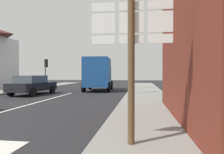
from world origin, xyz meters
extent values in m
plane|color=#232326|center=(0.00, 10.00, 0.00)|extent=(80.00, 80.00, 0.00)
cube|color=gray|center=(6.06, 8.00, 0.07)|extent=(2.91, 44.00, 0.14)
cube|color=silver|center=(0.00, 6.00, 0.01)|extent=(0.16, 12.00, 0.01)
cube|color=black|center=(-2.51, 10.46, 0.62)|extent=(2.11, 4.34, 0.60)
cube|color=#47515B|center=(-2.53, 10.21, 1.19)|extent=(1.73, 2.23, 0.55)
cylinder|color=black|center=(-3.27, 11.88, 0.32)|extent=(0.27, 0.66, 0.64)
cylinder|color=black|center=(-1.52, 11.73, 0.32)|extent=(0.27, 0.66, 0.64)
cylinder|color=black|center=(-3.50, 9.19, 0.32)|extent=(0.27, 0.66, 0.64)
cylinder|color=black|center=(-1.76, 9.04, 0.32)|extent=(0.27, 0.66, 0.64)
cube|color=#19478C|center=(1.75, 14.18, 1.75)|extent=(2.47, 3.85, 2.60)
cube|color=#19478C|center=(1.57, 16.68, 1.45)|extent=(2.18, 1.45, 2.00)
cube|color=#47515B|center=(1.57, 16.73, 2.25)|extent=(1.76, 0.23, 0.70)
cylinder|color=black|center=(0.48, 16.54, 0.45)|extent=(0.35, 0.92, 0.90)
cylinder|color=black|center=(2.67, 16.71, 0.45)|extent=(0.35, 0.92, 0.90)
cylinder|color=black|center=(0.73, 13.15, 0.45)|extent=(0.35, 0.92, 0.90)
cylinder|color=black|center=(2.92, 13.32, 0.45)|extent=(0.35, 0.92, 0.90)
cylinder|color=brown|center=(5.47, -0.10, 1.60)|extent=(0.14, 0.14, 3.20)
cube|color=white|center=(4.89, -0.05, 2.96)|extent=(0.50, 0.03, 0.18)
cube|color=black|center=(4.89, -0.03, 2.96)|extent=(0.43, 0.01, 0.13)
cube|color=white|center=(4.89, -0.05, 2.62)|extent=(0.50, 0.03, 0.42)
cube|color=black|center=(4.89, -0.03, 2.62)|extent=(0.43, 0.01, 0.32)
cube|color=white|center=(4.89, -0.05, 2.28)|extent=(0.50, 0.03, 0.18)
cube|color=black|center=(4.89, -0.03, 2.28)|extent=(0.43, 0.01, 0.13)
cube|color=white|center=(5.47, -0.05, 2.96)|extent=(0.50, 0.03, 0.18)
cube|color=black|center=(5.47, -0.03, 2.96)|extent=(0.43, 0.01, 0.13)
cube|color=white|center=(5.47, -0.05, 2.62)|extent=(0.50, 0.03, 0.42)
cube|color=black|center=(5.47, -0.03, 2.62)|extent=(0.43, 0.01, 0.32)
cube|color=white|center=(5.47, -0.05, 2.28)|extent=(0.50, 0.03, 0.18)
cube|color=black|center=(5.47, -0.03, 2.28)|extent=(0.43, 0.01, 0.13)
cube|color=white|center=(6.05, -0.05, 2.96)|extent=(0.50, 0.03, 0.18)
cube|color=black|center=(6.05, -0.03, 2.96)|extent=(0.43, 0.01, 0.13)
cube|color=white|center=(6.05, -0.05, 2.62)|extent=(0.50, 0.03, 0.42)
cube|color=black|center=(6.05, -0.03, 2.62)|extent=(0.43, 0.01, 0.32)
cube|color=white|center=(6.05, -0.05, 2.28)|extent=(0.50, 0.03, 0.18)
cube|color=black|center=(6.05, -0.03, 2.28)|extent=(0.43, 0.01, 0.13)
cylinder|color=#47474C|center=(4.91, 17.15, 1.61)|extent=(0.12, 0.12, 3.21)
cube|color=black|center=(4.91, 17.35, 2.76)|extent=(0.30, 0.28, 0.90)
sphere|color=#360303|center=(4.91, 17.49, 3.03)|extent=(0.18, 0.18, 0.18)
sphere|color=orange|center=(4.91, 17.49, 2.75)|extent=(0.18, 0.18, 0.18)
sphere|color=black|center=(4.91, 17.49, 2.47)|extent=(0.18, 0.18, 0.18)
cylinder|color=#47474C|center=(-4.91, 17.45, 1.63)|extent=(0.12, 0.12, 3.26)
cube|color=black|center=(-4.91, 17.65, 2.81)|extent=(0.30, 0.28, 0.90)
sphere|color=#360303|center=(-4.91, 17.79, 3.08)|extent=(0.18, 0.18, 0.18)
sphere|color=orange|center=(-4.91, 17.79, 2.80)|extent=(0.18, 0.18, 0.18)
sphere|color=black|center=(-4.91, 17.79, 2.52)|extent=(0.18, 0.18, 0.18)
cylinder|color=#47474C|center=(4.91, 10.89, 1.71)|extent=(0.12, 0.12, 3.41)
cube|color=black|center=(4.91, 11.09, 2.96)|extent=(0.30, 0.28, 0.90)
sphere|color=#360303|center=(4.91, 11.23, 3.23)|extent=(0.18, 0.18, 0.18)
sphere|color=orange|center=(4.91, 11.23, 2.95)|extent=(0.18, 0.18, 0.18)
sphere|color=black|center=(4.91, 11.23, 2.67)|extent=(0.18, 0.18, 0.18)
camera|label=1|loc=(5.65, -4.28, 1.56)|focal=32.92mm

